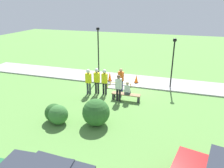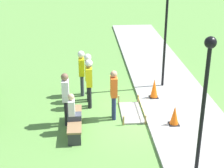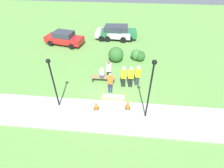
# 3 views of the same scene
# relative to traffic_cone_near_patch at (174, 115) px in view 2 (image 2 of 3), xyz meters

# --- Properties ---
(ground_plane) EXTENTS (60.00, 60.00, 0.00)m
(ground_plane) POSITION_rel_traffic_cone_near_patch_xyz_m (0.67, 0.86, -0.43)
(ground_plane) COLOR #5B8E42
(sidewalk) EXTENTS (28.00, 2.83, 0.10)m
(sidewalk) POSITION_rel_traffic_cone_near_patch_xyz_m (0.67, -0.56, -0.38)
(sidewalk) COLOR #9E9E99
(sidewalk) RESTS_ON ground_plane
(wet_concrete_patch) EXTENTS (1.71, 0.80, 0.34)m
(wet_concrete_patch) POSITION_rel_traffic_cone_near_patch_xyz_m (1.08, 1.29, -0.39)
(wet_concrete_patch) COLOR gray
(wet_concrete_patch) RESTS_ON ground_plane
(traffic_cone_near_patch) EXTENTS (0.34, 0.34, 0.67)m
(traffic_cone_near_patch) POSITION_rel_traffic_cone_near_patch_xyz_m (0.00, 0.00, 0.00)
(traffic_cone_near_patch) COLOR black
(traffic_cone_near_patch) RESTS_ON sidewalk
(traffic_cone_far_patch) EXTENTS (0.34, 0.34, 0.77)m
(traffic_cone_far_patch) POSITION_rel_traffic_cone_near_patch_xyz_m (2.16, 0.26, 0.05)
(traffic_cone_far_patch) COLOR black
(traffic_cone_far_patch) RESTS_ON sidewalk
(park_bench) EXTENTS (1.93, 0.44, 0.47)m
(park_bench) POSITION_rel_traffic_cone_near_patch_xyz_m (0.03, 3.28, -0.09)
(park_bench) COLOR #2D2D33
(park_bench) RESTS_ON ground_plane
(person_seated_on_bench) EXTENTS (0.36, 0.44, 0.89)m
(person_seated_on_bench) POSITION_rel_traffic_cone_near_patch_xyz_m (-0.07, 3.33, 0.39)
(person_seated_on_bench) COLOR #383D47
(person_seated_on_bench) RESTS_ON park_bench
(worker_supervisor) EXTENTS (0.40, 0.27, 1.90)m
(worker_supervisor) POSITION_rel_traffic_cone_near_patch_xyz_m (2.29, 2.79, 0.72)
(worker_supervisor) COLOR black
(worker_supervisor) RESTS_ON ground_plane
(worker_assistant) EXTENTS (0.40, 0.27, 1.86)m
(worker_assistant) POSITION_rel_traffic_cone_near_patch_xyz_m (2.83, 3.04, 0.69)
(worker_assistant) COLOR #383D47
(worker_assistant) RESTS_ON ground_plane
(worker_trainee) EXTENTS (0.40, 0.27, 1.87)m
(worker_trainee) POSITION_rel_traffic_cone_near_patch_xyz_m (1.72, 2.76, 0.70)
(worker_trainee) COLOR black
(worker_trainee) RESTS_ON ground_plane
(bystander_in_orange_shirt) EXTENTS (0.40, 0.23, 1.78)m
(bystander_in_orange_shirt) POSITION_rel_traffic_cone_near_patch_xyz_m (0.76, 1.95, 0.58)
(bystander_in_orange_shirt) COLOR navy
(bystander_in_orange_shirt) RESTS_ON ground_plane
(bystander_in_gray_shirt) EXTENTS (0.40, 0.24, 1.84)m
(bystander_in_gray_shirt) POSITION_rel_traffic_cone_near_patch_xyz_m (0.48, 3.56, 0.62)
(bystander_in_gray_shirt) COLOR black
(bystander_in_gray_shirt) RESTS_ON ground_plane
(lamppost_near) EXTENTS (0.28, 0.28, 4.23)m
(lamppost_near) POSITION_rel_traffic_cone_near_patch_xyz_m (3.34, -0.34, 2.41)
(lamppost_near) COLOR black
(lamppost_near) RESTS_ON sidewalk
(lamppost_far) EXTENTS (0.28, 0.28, 3.71)m
(lamppost_far) POSITION_rel_traffic_cone_near_patch_xyz_m (-2.68, 0.09, 2.12)
(lamppost_far) COLOR black
(lamppost_far) RESTS_ON sidewalk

